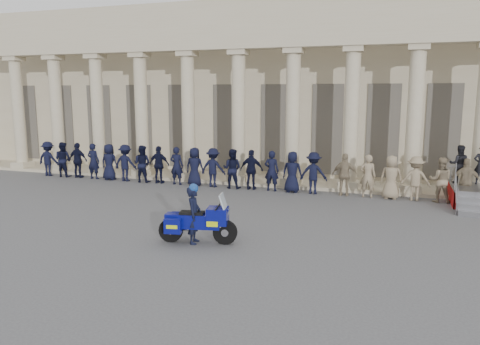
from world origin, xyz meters
The scene contains 5 objects.
ground centered at (0.00, 0.00, 0.00)m, with size 90.00×90.00×0.00m, color #4E4E51.
building centered at (0.00, 14.74, 4.52)m, with size 40.00×12.50×9.00m.
officer_rank centered at (-1.69, 6.86, 0.91)m, with size 21.11×0.69×1.81m.
motorcycle centered at (0.51, -0.96, 0.64)m, with size 2.31×1.11×1.49m.
rider centered at (0.38, -0.98, 0.88)m, with size 0.51×0.68×1.77m.
Camera 1 is at (5.82, -13.00, 4.33)m, focal length 35.00 mm.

